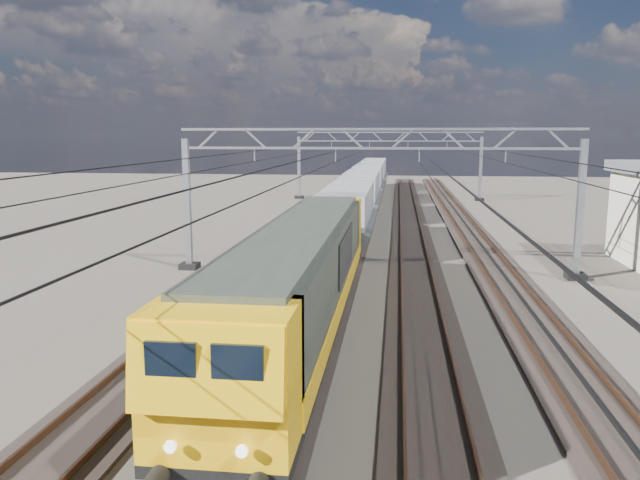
# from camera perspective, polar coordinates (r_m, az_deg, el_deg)

# --- Properties ---
(ground) EXTENTS (160.00, 160.00, 0.00)m
(ground) POSITION_cam_1_polar(r_m,az_deg,el_deg) (27.10, 4.76, -4.94)
(ground) COLOR black
(ground) RESTS_ON ground
(track_outer_west) EXTENTS (2.60, 140.00, 0.30)m
(track_outer_west) POSITION_cam_1_polar(r_m,az_deg,el_deg) (27.95, -7.65, -4.38)
(track_outer_west) COLOR black
(track_outer_west) RESTS_ON ground
(track_loco) EXTENTS (2.60, 140.00, 0.30)m
(track_loco) POSITION_cam_1_polar(r_m,az_deg,el_deg) (27.23, 0.54, -4.68)
(track_loco) COLOR black
(track_loco) RESTS_ON ground
(track_inner_east) EXTENTS (2.60, 140.00, 0.30)m
(track_inner_east) POSITION_cam_1_polar(r_m,az_deg,el_deg) (27.08, 9.01, -4.88)
(track_inner_east) COLOR black
(track_inner_east) RESTS_ON ground
(track_outer_east) EXTENTS (2.60, 140.00, 0.30)m
(track_outer_east) POSITION_cam_1_polar(r_m,az_deg,el_deg) (27.52, 17.39, -4.97)
(track_outer_east) COLOR black
(track_outer_east) RESTS_ON ground
(catenary_gantry_mid) EXTENTS (19.90, 0.90, 7.11)m
(catenary_gantry_mid) POSITION_cam_1_polar(r_m,az_deg,el_deg) (30.37, 5.18, 4.12)
(catenary_gantry_mid) COLOR #9399A0
(catenary_gantry_mid) RESTS_ON ground
(catenary_gantry_far) EXTENTS (19.90, 0.90, 7.11)m
(catenary_gantry_far) POSITION_cam_1_polar(r_m,az_deg,el_deg) (66.29, 6.27, 7.05)
(catenary_gantry_far) COLOR #9399A0
(catenary_gantry_far) RESTS_ON ground
(overhead_wires) EXTENTS (12.03, 140.00, 0.53)m
(overhead_wires) POSITION_cam_1_polar(r_m,az_deg,el_deg) (34.25, 5.46, 7.82)
(overhead_wires) COLOR black
(overhead_wires) RESTS_ON ground
(locomotive) EXTENTS (2.76, 21.10, 3.62)m
(locomotive) POSITION_cam_1_polar(r_m,az_deg,el_deg) (20.04, -1.71, -3.26)
(locomotive) COLOR black
(locomotive) RESTS_ON ground
(hopper_wagon_lead) EXTENTS (3.38, 13.00, 3.25)m
(hopper_wagon_lead) POSITION_cam_1_polar(r_m,az_deg,el_deg) (37.40, 2.43, 2.59)
(hopper_wagon_lead) COLOR black
(hopper_wagon_lead) RESTS_ON ground
(hopper_wagon_mid) EXTENTS (3.38, 13.00, 3.25)m
(hopper_wagon_mid) POSITION_cam_1_polar(r_m,az_deg,el_deg) (51.49, 3.73, 4.50)
(hopper_wagon_mid) COLOR black
(hopper_wagon_mid) RESTS_ON ground
(hopper_wagon_third) EXTENTS (3.38, 13.00, 3.25)m
(hopper_wagon_third) POSITION_cam_1_polar(r_m,az_deg,el_deg) (65.62, 4.47, 5.59)
(hopper_wagon_third) COLOR black
(hopper_wagon_third) RESTS_ON ground
(hopper_wagon_fourth) EXTENTS (3.38, 13.00, 3.25)m
(hopper_wagon_fourth) POSITION_cam_1_polar(r_m,az_deg,el_deg) (79.78, 4.95, 6.29)
(hopper_wagon_fourth) COLOR black
(hopper_wagon_fourth) RESTS_ON ground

